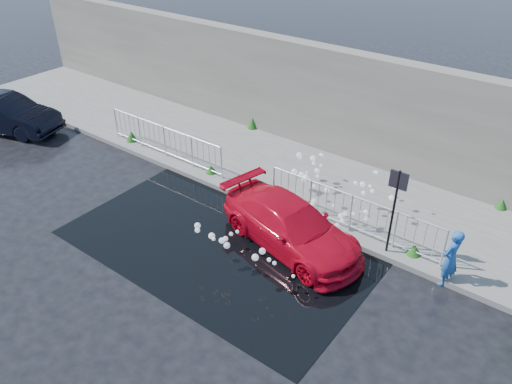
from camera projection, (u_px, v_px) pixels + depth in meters
ground at (182, 254)px, 12.84m from camera, size 90.00×90.00×0.00m
pavement at (290, 173)px, 16.17m from camera, size 30.00×4.00×0.15m
curb at (253, 200)px, 14.82m from camera, size 30.00×0.25×0.16m
retaining_wall at (329, 100)px, 16.67m from camera, size 30.00×0.60×3.50m
puddle at (222, 242)px, 13.25m from camera, size 8.00×5.00×0.01m
sign_post at (395, 199)px, 11.86m from camera, size 0.45×0.06×2.50m
railing_left at (165, 140)px, 16.74m from camera, size 5.05×0.05×1.10m
railing_right at (351, 211)px, 13.17m from camera, size 5.05×0.05×1.10m
weeds at (271, 167)px, 16.03m from camera, size 12.17×3.93×0.43m
water_spray at (307, 201)px, 13.57m from camera, size 3.48×5.43×1.08m
red_car at (291, 226)px, 12.84m from camera, size 4.51×2.63×1.23m
dark_car at (7, 114)px, 18.72m from camera, size 4.35×2.58×1.35m
person at (451, 258)px, 11.52m from camera, size 0.49×0.63×1.52m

